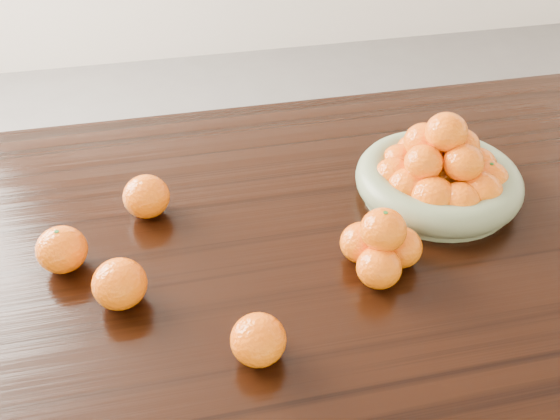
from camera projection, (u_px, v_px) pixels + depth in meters
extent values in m
cube|color=black|center=(304.00, 242.00, 1.16)|extent=(2.00, 1.00, 0.04)
cylinder|color=#6B7455|center=(436.00, 192.00, 1.24)|extent=(0.29, 0.29, 0.01)
torus|color=#6B7455|center=(438.00, 180.00, 1.22)|extent=(0.32, 0.32, 0.06)
ellipsoid|color=orange|center=(476.00, 166.00, 1.23)|extent=(0.08, 0.08, 0.07)
ellipsoid|color=orange|center=(460.00, 153.00, 1.26)|extent=(0.08, 0.08, 0.08)
ellipsoid|color=orange|center=(438.00, 150.00, 1.27)|extent=(0.08, 0.08, 0.08)
ellipsoid|color=orange|center=(415.00, 152.00, 1.27)|extent=(0.08, 0.08, 0.07)
ellipsoid|color=orange|center=(399.00, 161.00, 1.25)|extent=(0.07, 0.07, 0.07)
ellipsoid|color=orange|center=(394.00, 176.00, 1.20)|extent=(0.08, 0.08, 0.07)
ellipsoid|color=orange|center=(408.00, 187.00, 1.17)|extent=(0.08, 0.08, 0.07)
ellipsoid|color=orange|center=(433.00, 198.00, 1.14)|extent=(0.08, 0.08, 0.08)
ellipsoid|color=orange|center=(459.00, 202.00, 1.14)|extent=(0.08, 0.08, 0.07)
ellipsoid|color=orange|center=(480.00, 192.00, 1.16)|extent=(0.08, 0.08, 0.08)
ellipsoid|color=orange|center=(488.00, 180.00, 1.19)|extent=(0.08, 0.08, 0.07)
ellipsoid|color=orange|center=(442.00, 175.00, 1.21)|extent=(0.08, 0.08, 0.07)
ellipsoid|color=orange|center=(461.00, 146.00, 1.20)|extent=(0.07, 0.07, 0.07)
ellipsoid|color=orange|center=(424.00, 142.00, 1.21)|extent=(0.08, 0.08, 0.07)
ellipsoid|color=orange|center=(424.00, 163.00, 1.16)|extent=(0.07, 0.07, 0.07)
ellipsoid|color=orange|center=(463.00, 163.00, 1.15)|extent=(0.08, 0.08, 0.07)
ellipsoid|color=orange|center=(446.00, 132.00, 1.16)|extent=(0.08, 0.08, 0.07)
ellipsoid|color=orange|center=(379.00, 267.00, 1.02)|extent=(0.08, 0.08, 0.07)
ellipsoid|color=orange|center=(400.00, 247.00, 1.06)|extent=(0.08, 0.08, 0.07)
ellipsoid|color=orange|center=(362.00, 243.00, 1.07)|extent=(0.08, 0.08, 0.07)
ellipsoid|color=orange|center=(383.00, 230.00, 1.02)|extent=(0.08, 0.08, 0.07)
ellipsoid|color=orange|center=(62.00, 250.00, 1.05)|extent=(0.09, 0.09, 0.08)
ellipsoid|color=orange|center=(120.00, 284.00, 0.99)|extent=(0.09, 0.09, 0.08)
ellipsoid|color=orange|center=(258.00, 340.00, 0.90)|extent=(0.08, 0.08, 0.08)
ellipsoid|color=orange|center=(146.00, 197.00, 1.17)|extent=(0.09, 0.09, 0.08)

